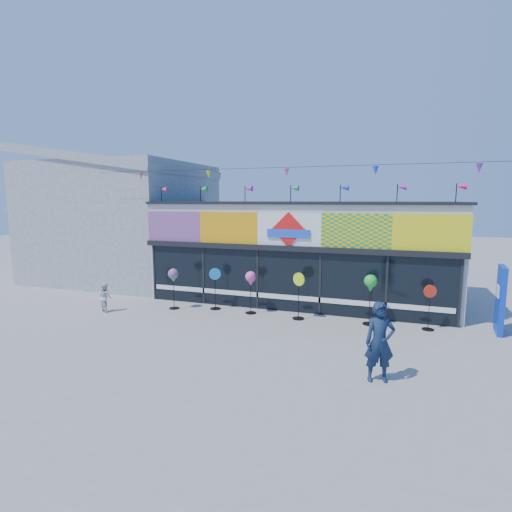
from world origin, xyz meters
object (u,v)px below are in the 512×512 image
at_px(spinner_2, 251,280).
at_px(spinner_5, 429,306).
at_px(spinner_1, 215,288).
at_px(spinner_0, 173,277).
at_px(adult_man, 380,342).
at_px(spinner_3, 299,295).
at_px(blue_sign, 500,300).
at_px(child, 105,297).
at_px(spinner_4, 370,285).

relative_size(spinner_2, spinner_5, 1.07).
distance_m(spinner_1, spinner_2, 1.55).
relative_size(spinner_0, adult_man, 0.84).
height_order(spinner_2, spinner_3, spinner_3).
distance_m(blue_sign, spinner_3, 6.35).
xyz_separation_m(spinner_0, child, (-2.26, -1.17, -0.72)).
bearing_deg(spinner_2, spinner_5, 1.00).
distance_m(spinner_1, spinner_5, 7.55).
height_order(spinner_2, spinner_4, spinner_4).
relative_size(spinner_2, adult_man, 0.85).
xyz_separation_m(spinner_1, spinner_3, (3.31, -0.21, 0.03)).
height_order(spinner_1, spinner_3, spinner_3).
xyz_separation_m(spinner_2, child, (-5.27, -1.54, -0.73)).
distance_m(spinner_3, child, 7.25).
height_order(adult_man, child, adult_man).
distance_m(spinner_0, spinner_4, 7.26).
bearing_deg(blue_sign, adult_man, -120.05).
relative_size(spinner_4, spinner_5, 1.15).
distance_m(spinner_0, child, 2.64).
bearing_deg(spinner_2, child, -163.68).
distance_m(spinner_2, adult_man, 6.36).
distance_m(blue_sign, spinner_0, 11.20).
bearing_deg(spinner_4, spinner_3, -176.00).
distance_m(blue_sign, spinner_1, 9.64).
distance_m(spinner_4, spinner_5, 1.93).
distance_m(spinner_5, adult_man, 4.58).
distance_m(blue_sign, child, 13.58).
height_order(spinner_0, spinner_3, spinner_3).
bearing_deg(spinner_3, child, -168.59).
bearing_deg(spinner_0, child, -152.65).
height_order(spinner_2, adult_man, adult_man).
height_order(blue_sign, spinner_1, blue_sign).
height_order(blue_sign, spinner_4, blue_sign).
bearing_deg(spinner_3, spinner_4, 4.00).
xyz_separation_m(spinner_3, spinner_5, (4.24, 0.22, -0.09)).
bearing_deg(spinner_1, blue_sign, 2.66).
bearing_deg(spinner_1, spinner_3, -3.56).
bearing_deg(spinner_5, spinner_4, -178.49).
bearing_deg(spinner_0, spinner_5, 3.04).
bearing_deg(blue_sign, spinner_4, -167.39).
xyz_separation_m(blue_sign, child, (-13.41, -2.09, -0.53)).
bearing_deg(child, spinner_1, -135.45).
distance_m(spinner_0, spinner_3, 4.87).
bearing_deg(adult_man, spinner_2, 120.63).
relative_size(spinner_4, adult_man, 0.91).
height_order(spinner_5, adult_man, adult_man).
bearing_deg(adult_man, spinner_5, 55.46).
height_order(blue_sign, spinner_2, blue_sign).
xyz_separation_m(spinner_4, child, (-9.50, -1.60, -0.83)).
distance_m(blue_sign, spinner_5, 2.14).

